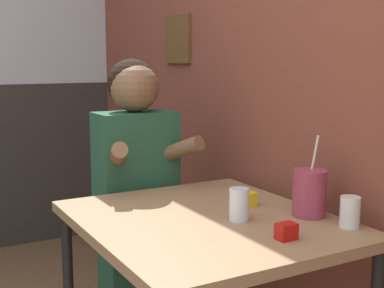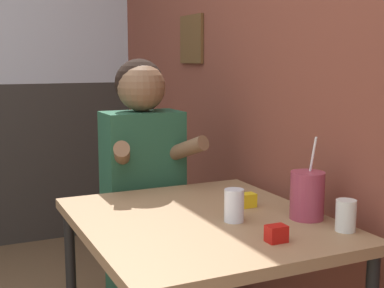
# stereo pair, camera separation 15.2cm
# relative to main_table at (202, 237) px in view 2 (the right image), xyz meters

# --- Properties ---
(brick_wall_right) EXTENTS (0.08, 4.43, 2.70)m
(brick_wall_right) POSITION_rel_main_table_xyz_m (0.48, 0.93, 0.69)
(brick_wall_right) COLOR brown
(brick_wall_right) RESTS_ON ground_plane
(main_table) EXTENTS (0.81, 0.94, 0.73)m
(main_table) POSITION_rel_main_table_xyz_m (0.00, 0.00, 0.00)
(main_table) COLOR #93704C
(main_table) RESTS_ON ground_plane
(person_seated) EXTENTS (0.42, 0.41, 1.27)m
(person_seated) POSITION_rel_main_table_xyz_m (0.01, 0.61, 0.01)
(person_seated) COLOR #235138
(person_seated) RESTS_ON ground_plane
(cocktail_pitcher) EXTENTS (0.12, 0.12, 0.28)m
(cocktail_pitcher) POSITION_rel_main_table_xyz_m (0.32, -0.16, 0.15)
(cocktail_pitcher) COLOR #99384C
(cocktail_pitcher) RESTS_ON main_table
(glass_near_pitcher) EXTENTS (0.07, 0.07, 0.11)m
(glass_near_pitcher) POSITION_rel_main_table_xyz_m (0.08, -0.08, 0.12)
(glass_near_pitcher) COLOR silver
(glass_near_pitcher) RESTS_ON main_table
(glass_center) EXTENTS (0.06, 0.06, 0.10)m
(glass_center) POSITION_rel_main_table_xyz_m (0.35, -0.31, 0.12)
(glass_center) COLOR silver
(glass_center) RESTS_ON main_table
(condiment_ketchup) EXTENTS (0.06, 0.04, 0.05)m
(condiment_ketchup) POSITION_rel_main_table_xyz_m (0.09, -0.31, 0.09)
(condiment_ketchup) COLOR #B7140F
(condiment_ketchup) RESTS_ON main_table
(condiment_mustard) EXTENTS (0.06, 0.04, 0.05)m
(condiment_mustard) POSITION_rel_main_table_xyz_m (0.21, 0.05, 0.09)
(condiment_mustard) COLOR yellow
(condiment_mustard) RESTS_ON main_table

